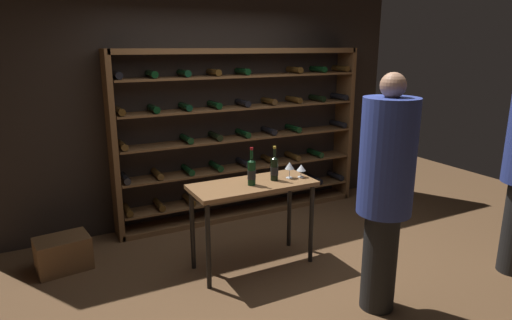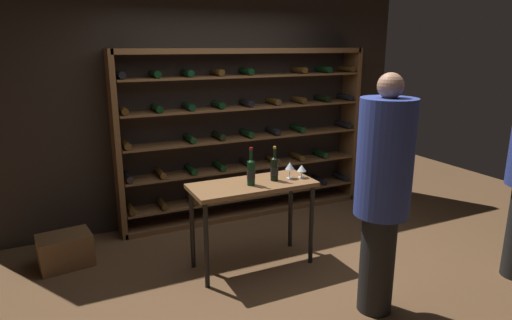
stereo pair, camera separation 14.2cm
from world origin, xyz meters
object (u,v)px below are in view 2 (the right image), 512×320
wine_rack (246,135)px  wine_bottle_black_capsule (274,168)px  wine_glass_stemmed_left (302,169)px  wine_crate (65,250)px  tasting_table (252,194)px  wine_glass_stemmed_center (290,166)px  wine_bottle_green_slim (251,172)px  person_host_in_suit (383,186)px

wine_rack → wine_bottle_black_capsule: (-0.28, -1.27, -0.06)m
wine_bottle_black_capsule → wine_glass_stemmed_left: size_ratio=2.60×
wine_crate → wine_bottle_black_capsule: 2.18m
tasting_table → wine_glass_stemmed_center: size_ratio=7.33×
wine_bottle_black_capsule → wine_bottle_green_slim: (-0.26, -0.03, 0.01)m
wine_crate → wine_glass_stemmed_center: size_ratio=2.99×
person_host_in_suit → wine_glass_stemmed_center: size_ratio=11.86×
wine_rack → tasting_table: wine_rack is taller
person_host_in_suit → wine_crate: (-2.23, 1.87, -0.90)m
wine_bottle_green_slim → tasting_table: bearing=53.1°
wine_rack → person_host_in_suit: wine_rack is taller
wine_glass_stemmed_center → wine_bottle_black_capsule: bearing=177.8°
wine_bottle_black_capsule → wine_glass_stemmed_left: wine_bottle_black_capsule is taller
tasting_table → wine_glass_stemmed_center: (0.39, -0.02, 0.23)m
tasting_table → wine_glass_stemmed_center: wine_glass_stemmed_center is taller
wine_glass_stemmed_center → wine_glass_stemmed_left: bearing=-14.9°
wine_rack → wine_glass_stemmed_left: bearing=-89.9°
wine_crate → wine_bottle_green_slim: size_ratio=1.35×
wine_bottle_black_capsule → wine_bottle_green_slim: wine_bottle_green_slim is taller
wine_bottle_green_slim → wine_bottle_black_capsule: bearing=7.3°
wine_crate → wine_glass_stemmed_left: size_ratio=3.75×
tasting_table → wine_crate: size_ratio=2.45×
person_host_in_suit → wine_bottle_black_capsule: person_host_in_suit is taller
wine_rack → wine_glass_stemmed_center: 1.28m
tasting_table → wine_crate: (-1.65, 0.77, -0.57)m
wine_glass_stemmed_left → wine_glass_stemmed_center: wine_glass_stemmed_center is taller
tasting_table → wine_bottle_black_capsule: wine_bottle_black_capsule is taller
person_host_in_suit → wine_crate: size_ratio=3.97×
wine_bottle_black_capsule → wine_glass_stemmed_center: bearing=-2.2°
wine_rack → person_host_in_suit: bearing=-88.1°
person_host_in_suit → wine_bottle_black_capsule: bearing=28.2°
tasting_table → wine_bottle_black_capsule: 0.32m
person_host_in_suit → wine_bottle_black_capsule: 1.15m
wine_bottle_black_capsule → wine_glass_stemmed_left: bearing=-7.5°
wine_rack → wine_bottle_green_slim: 1.41m
person_host_in_suit → wine_bottle_black_capsule: size_ratio=5.71×
tasting_table → wine_glass_stemmed_left: bearing=-5.5°
tasting_table → wine_bottle_black_capsule: bearing=-3.0°
wine_bottle_black_capsule → wine_glass_stemmed_center: size_ratio=2.08×
wine_bottle_black_capsule → tasting_table: bearing=177.0°
wine_glass_stemmed_center → wine_rack: bearing=85.0°
person_host_in_suit → wine_glass_stemmed_left: bearing=14.3°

